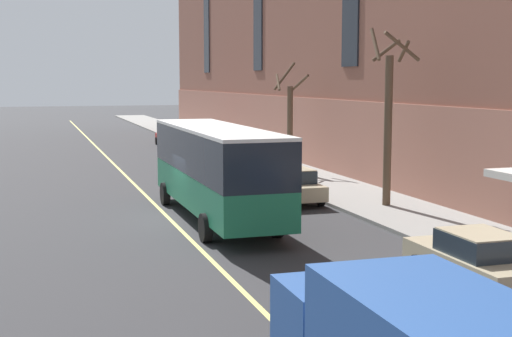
{
  "coord_description": "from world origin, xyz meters",
  "views": [
    {
      "loc": [
        -5.87,
        -27.68,
        5.5
      ],
      "look_at": [
        3.13,
        0.73,
        1.8
      ],
      "focal_mm": 50.0,
      "sensor_mm": 36.0,
      "label": 1
    }
  ],
  "objects_px": {
    "parked_car_champagne_3": "(475,260)",
    "street_tree_far_uptown": "(290,120)",
    "parked_car_red_4": "(170,137)",
    "street_tree_mid_block": "(389,117)",
    "parked_car_champagne_2": "(225,158)",
    "parked_car_silver_1": "(186,143)",
    "parked_car_champagne_5": "(291,185)",
    "city_bus": "(216,167)"
  },
  "relations": [
    {
      "from": "street_tree_far_uptown",
      "to": "parked_car_champagne_5",
      "type": "bearing_deg",
      "value": -109.8
    },
    {
      "from": "parked_car_red_4",
      "to": "street_tree_mid_block",
      "type": "height_order",
      "value": "street_tree_mid_block"
    },
    {
      "from": "parked_car_red_4",
      "to": "parked_car_champagne_2",
      "type": "bearing_deg",
      "value": -89.74
    },
    {
      "from": "parked_car_silver_1",
      "to": "street_tree_mid_block",
      "type": "bearing_deg",
      "value": -82.61
    },
    {
      "from": "parked_car_silver_1",
      "to": "parked_car_champagne_3",
      "type": "height_order",
      "value": "same"
    },
    {
      "from": "city_bus",
      "to": "street_tree_far_uptown",
      "type": "bearing_deg",
      "value": 58.41
    },
    {
      "from": "parked_car_red_4",
      "to": "parked_car_champagne_3",
      "type": "bearing_deg",
      "value": -90.12
    },
    {
      "from": "parked_car_champagne_3",
      "to": "street_tree_far_uptown",
      "type": "distance_m",
      "value": 23.92
    },
    {
      "from": "parked_car_silver_1",
      "to": "parked_car_champagne_3",
      "type": "bearing_deg",
      "value": -90.16
    },
    {
      "from": "city_bus",
      "to": "parked_car_champagne_2",
      "type": "relative_size",
      "value": 2.66
    },
    {
      "from": "parked_car_champagne_5",
      "to": "street_tree_far_uptown",
      "type": "distance_m",
      "value": 10.22
    },
    {
      "from": "parked_car_silver_1",
      "to": "parked_car_red_4",
      "type": "relative_size",
      "value": 1.01
    },
    {
      "from": "parked_car_champagne_2",
      "to": "parked_car_champagne_3",
      "type": "bearing_deg",
      "value": -90.38
    },
    {
      "from": "city_bus",
      "to": "parked_car_champagne_2",
      "type": "xyz_separation_m",
      "value": [
        4.4,
        14.95,
        -1.36
      ]
    },
    {
      "from": "parked_car_red_4",
      "to": "street_tree_mid_block",
      "type": "relative_size",
      "value": 0.6
    },
    {
      "from": "street_tree_mid_block",
      "to": "parked_car_red_4",
      "type": "bearing_deg",
      "value": 95.96
    },
    {
      "from": "city_bus",
      "to": "parked_car_red_4",
      "type": "xyz_separation_m",
      "value": [
        4.32,
        32.52,
        -1.36
      ]
    },
    {
      "from": "parked_car_red_4",
      "to": "parked_car_champagne_5",
      "type": "bearing_deg",
      "value": -90.03
    },
    {
      "from": "parked_car_silver_1",
      "to": "parked_car_champagne_2",
      "type": "relative_size",
      "value": 1.01
    },
    {
      "from": "city_bus",
      "to": "parked_car_champagne_2",
      "type": "height_order",
      "value": "city_bus"
    },
    {
      "from": "parked_car_red_4",
      "to": "parked_car_champagne_5",
      "type": "distance_m",
      "value": 29.39
    },
    {
      "from": "parked_car_champagne_3",
      "to": "parked_car_champagne_5",
      "type": "height_order",
      "value": "same"
    },
    {
      "from": "parked_car_champagne_5",
      "to": "street_tree_far_uptown",
      "type": "xyz_separation_m",
      "value": [
        3.36,
        9.35,
        2.38
      ]
    },
    {
      "from": "parked_car_silver_1",
      "to": "street_tree_far_uptown",
      "type": "bearing_deg",
      "value": -76.3
    },
    {
      "from": "parked_car_champagne_3",
      "to": "street_tree_far_uptown",
      "type": "relative_size",
      "value": 0.71
    },
    {
      "from": "city_bus",
      "to": "parked_car_silver_1",
      "type": "height_order",
      "value": "city_bus"
    },
    {
      "from": "city_bus",
      "to": "parked_car_champagne_3",
      "type": "bearing_deg",
      "value": -69.11
    },
    {
      "from": "city_bus",
      "to": "street_tree_far_uptown",
      "type": "relative_size",
      "value": 1.87
    },
    {
      "from": "city_bus",
      "to": "parked_car_red_4",
      "type": "bearing_deg",
      "value": 82.43
    },
    {
      "from": "parked_car_champagne_3",
      "to": "street_tree_far_uptown",
      "type": "height_order",
      "value": "street_tree_far_uptown"
    },
    {
      "from": "parked_car_champagne_3",
      "to": "street_tree_far_uptown",
      "type": "xyz_separation_m",
      "value": [
        3.44,
        23.55,
        2.38
      ]
    },
    {
      "from": "parked_car_silver_1",
      "to": "street_tree_mid_block",
      "type": "height_order",
      "value": "street_tree_mid_block"
    },
    {
      "from": "parked_car_champagne_5",
      "to": "street_tree_far_uptown",
      "type": "height_order",
      "value": "street_tree_far_uptown"
    },
    {
      "from": "parked_car_red_4",
      "to": "street_tree_mid_block",
      "type": "xyz_separation_m",
      "value": [
        3.36,
        -32.16,
        3.17
      ]
    },
    {
      "from": "parked_car_silver_1",
      "to": "street_tree_mid_block",
      "type": "xyz_separation_m",
      "value": [
        3.35,
        -25.82,
        3.18
      ]
    },
    {
      "from": "parked_car_champagne_5",
      "to": "street_tree_mid_block",
      "type": "xyz_separation_m",
      "value": [
        3.37,
        -2.77,
        3.17
      ]
    },
    {
      "from": "parked_car_red_4",
      "to": "street_tree_far_uptown",
      "type": "relative_size",
      "value": 0.7
    },
    {
      "from": "parked_car_silver_1",
      "to": "parked_car_champagne_2",
      "type": "bearing_deg",
      "value": -89.65
    },
    {
      "from": "parked_car_champagne_5",
      "to": "parked_car_champagne_2",
      "type": "bearing_deg",
      "value": 89.55
    },
    {
      "from": "street_tree_mid_block",
      "to": "parked_car_silver_1",
      "type": "bearing_deg",
      "value": 97.39
    },
    {
      "from": "city_bus",
      "to": "parked_car_champagne_3",
      "type": "distance_m",
      "value": 11.93
    },
    {
      "from": "parked_car_silver_1",
      "to": "parked_car_champagne_5",
      "type": "xyz_separation_m",
      "value": [
        -0.02,
        -23.05,
        0.0
      ]
    }
  ]
}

